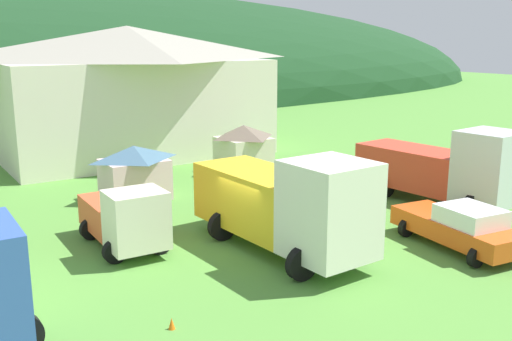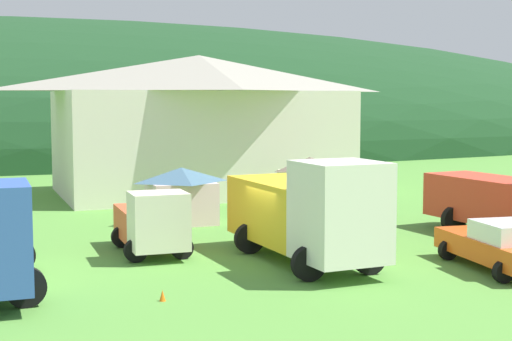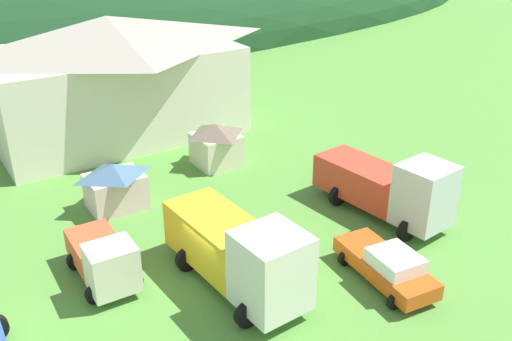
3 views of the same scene
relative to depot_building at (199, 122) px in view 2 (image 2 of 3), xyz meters
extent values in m
plane|color=#518C38|center=(-2.85, -19.25, -4.21)|extent=(200.00, 200.00, 0.00)
ellipsoid|color=#193D1E|center=(-2.85, 44.14, -4.21)|extent=(170.86, 60.00, 28.56)
cube|color=silver|center=(0.00, 0.00, -1.18)|extent=(16.13, 10.15, 6.05)
pyramid|color=gray|center=(0.00, 0.00, 2.90)|extent=(17.42, 10.96, 2.12)
cube|color=beige|center=(3.16, -8.78, -3.22)|extent=(2.56, 2.55, 1.99)
pyramid|color=#6B5B4C|center=(3.16, -8.78, -1.88)|extent=(2.77, 2.75, 0.70)
cube|color=beige|center=(-4.06, -10.71, -3.27)|extent=(2.86, 2.26, 1.89)
pyramid|color=#42667F|center=(-4.06, -10.71, -1.99)|extent=(3.09, 2.44, 0.66)
cylinder|color=black|center=(-11.62, -22.45, -3.66)|extent=(1.10, 0.30, 1.10)
cylinder|color=black|center=(-11.55, -18.08, -3.66)|extent=(1.10, 0.30, 1.10)
cube|color=beige|center=(-6.87, -17.95, -2.82)|extent=(1.97, 1.71, 1.99)
cube|color=black|center=(-6.88, -18.03, -2.38)|extent=(1.07, 1.36, 0.64)
cube|color=#DB512D|center=(-6.82, -15.62, -3.24)|extent=(2.00, 3.04, 1.14)
cylinder|color=black|center=(-6.06, -17.97, -3.81)|extent=(0.80, 0.30, 0.80)
cylinder|color=black|center=(-7.69, -17.93, -3.81)|extent=(0.80, 0.30, 0.80)
cylinder|color=black|center=(-5.99, -15.20, -3.81)|extent=(0.80, 0.30, 0.80)
cylinder|color=black|center=(-7.62, -15.16, -3.81)|extent=(0.80, 0.30, 0.80)
cube|color=silver|center=(-2.18, -22.46, -2.10)|extent=(2.61, 2.64, 3.11)
cube|color=black|center=(-2.18, -22.58, -1.42)|extent=(1.43, 2.08, 1.00)
cube|color=gold|center=(-2.38, -18.64, -2.59)|extent=(2.75, 5.24, 2.14)
cylinder|color=black|center=(-1.09, -22.40, -3.66)|extent=(1.10, 0.30, 1.10)
cylinder|color=black|center=(-3.28, -22.51, -3.66)|extent=(1.10, 0.30, 1.10)
cylinder|color=black|center=(-1.33, -17.82, -3.66)|extent=(1.10, 0.30, 1.10)
cylinder|color=black|center=(-3.51, -17.93, -3.66)|extent=(1.10, 0.30, 1.10)
cube|color=red|center=(7.13, -17.65, -2.75)|extent=(2.88, 5.47, 1.82)
cylinder|color=black|center=(8.11, -16.77, -3.66)|extent=(1.10, 0.30, 1.10)
cylinder|color=black|center=(6.01, -16.96, -3.66)|extent=(1.10, 0.30, 1.10)
cube|color=#D95017|center=(3.19, -23.23, -3.52)|extent=(2.44, 5.21, 0.70)
cube|color=silver|center=(3.13, -23.83, -2.86)|extent=(1.95, 2.19, 0.62)
cylinder|color=black|center=(2.18, -24.83, -3.87)|extent=(0.68, 0.24, 0.68)
cylinder|color=black|center=(4.21, -21.62, -3.87)|extent=(0.68, 0.24, 0.68)
cylinder|color=black|center=(2.58, -21.44, -3.87)|extent=(0.68, 0.24, 0.68)
cone|color=orange|center=(-8.04, -23.16, -4.21)|extent=(0.36, 0.36, 0.63)
camera|label=1|loc=(-13.78, -35.94, 3.21)|focal=40.71mm
camera|label=2|loc=(-12.97, -43.27, 1.38)|focal=53.05mm
camera|label=3|loc=(-12.31, -36.89, 10.32)|focal=39.33mm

